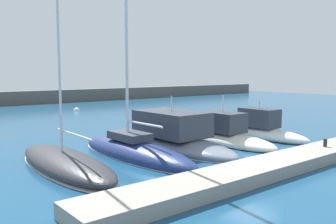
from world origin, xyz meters
TOP-DOWN VIEW (x-y plane):
  - ground_plane at (0.00, 0.00)m, footprint 120.00×120.00m
  - dock_pier at (0.00, -1.30)m, footprint 20.49×2.17m
  - breakwater_seawall at (0.00, 44.24)m, footprint 108.00×2.29m
  - sailboat_charcoal_nearest at (-7.41, 5.49)m, footprint 2.95×9.62m
  - sailboat_navy_second at (-3.32, 5.46)m, footprint 2.71×9.97m
  - motorboat_slate_third at (-0.09, 5.89)m, footprint 3.48×9.91m
  - motorboat_ivory_fourth at (3.69, 4.69)m, footprint 2.50×7.24m
  - motorboat_white_fifth at (7.20, 4.41)m, footprint 1.85×6.70m
  - mooring_buoy_white at (4.88, 30.54)m, footprint 0.77×0.77m
  - dock_bollard at (4.99, -1.30)m, footprint 0.20×0.20m

SIDE VIEW (x-z plane):
  - ground_plane at x=0.00m, z-range 0.00..0.00m
  - mooring_buoy_white at x=4.88m, z-range -0.39..0.39m
  - dock_pier at x=0.00m, z-range 0.00..0.58m
  - sailboat_charcoal_nearest at x=-7.41m, z-range -9.31..10.05m
  - sailboat_navy_second at x=-3.32m, z-range -9.93..10.76m
  - motorboat_ivory_fourth at x=3.69m, z-range -1.28..2.30m
  - motorboat_white_fifth at x=7.20m, z-range -0.89..2.13m
  - motorboat_slate_third at x=-0.09m, z-range -1.16..2.51m
  - dock_bollard at x=4.99m, z-range 0.58..1.02m
  - breakwater_seawall at x=0.00m, z-range 0.00..1.96m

